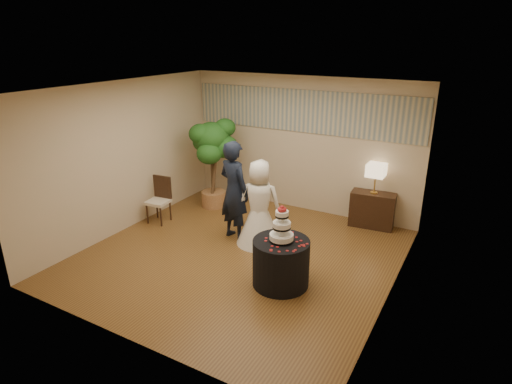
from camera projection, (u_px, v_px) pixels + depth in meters
The scene contains 15 objects.
floor at pixel (239, 256), 7.31m from camera, with size 5.00×5.00×0.00m, color brown.
ceiling at pixel (237, 89), 6.34m from camera, with size 5.00×5.00×0.00m, color white.
wall_back at pixel (301, 145), 8.87m from camera, with size 5.00×0.06×2.80m, color beige.
wall_front at pixel (122, 240), 4.78m from camera, with size 5.00×0.06×2.80m, color beige.
wall_left at pixel (124, 157), 7.97m from camera, with size 0.06×5.00×2.80m, color beige.
wall_right at pixel (399, 207), 5.68m from camera, with size 0.06×5.00×2.80m, color beige.
mural_border at pixel (302, 111), 8.61m from camera, with size 4.90×0.02×0.85m, color #9B9E8F.
groom at pixel (234, 191), 7.65m from camera, with size 0.67×0.44×1.84m, color black.
bride at pixel (259, 203), 7.50m from camera, with size 0.83×0.83×1.55m, color white.
cake_table at pixel (281, 263), 6.36m from camera, with size 0.85×0.85×0.73m, color black.
wedding_cake at pixel (282, 223), 6.14m from camera, with size 0.36×0.36×0.56m, color white, non-canonical shape.
console at pixel (372, 210), 8.31m from camera, with size 0.84×0.37×0.70m, color black.
table_lamp at pixel (375, 179), 8.09m from camera, with size 0.34×0.34×0.58m, color #CFB488, non-canonical shape.
ficus_tree at pixel (212, 163), 9.08m from camera, with size 0.93×0.93×1.96m, color #1F541A, non-canonical shape.
side_chair at pixel (158, 200), 8.47m from camera, with size 0.42×0.44×0.92m, color black, non-canonical shape.
Camera 1 is at (3.42, -5.51, 3.56)m, focal length 30.00 mm.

